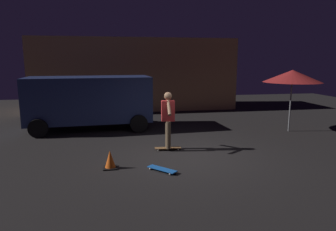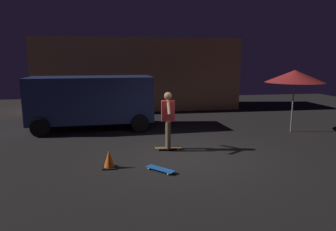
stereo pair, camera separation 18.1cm
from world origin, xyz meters
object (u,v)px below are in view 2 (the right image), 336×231
at_px(patio_umbrella, 295,76).
at_px(skateboard_spare, 160,169).
at_px(skater, 168,116).
at_px(parked_van, 91,99).
at_px(skateboard_ridden, 168,148).
at_px(traffic_cone, 109,160).

height_order(patio_umbrella, skateboard_spare, patio_umbrella).
bearing_deg(skater, parked_van, 126.78).
xyz_separation_m(skateboard_ridden, traffic_cone, (-1.69, -1.28, 0.16)).
xyz_separation_m(parked_van, skateboard_ridden, (2.48, -3.32, -1.11)).
bearing_deg(skateboard_spare, patio_umbrella, 31.57).
distance_m(skateboard_ridden, skateboard_spare, 1.78).
relative_size(skateboard_ridden, skater, 0.47).
bearing_deg(skateboard_spare, skateboard_ridden, 75.16).
distance_m(parked_van, skateboard_ridden, 4.29).
relative_size(parked_van, traffic_cone, 10.22).
bearing_deg(parked_van, patio_umbrella, -13.17).
xyz_separation_m(patio_umbrella, traffic_cone, (-6.62, -2.87, -1.86)).
relative_size(patio_umbrella, skateboard_spare, 3.27).
relative_size(skateboard_ridden, traffic_cone, 1.72).
distance_m(parked_van, patio_umbrella, 7.66).
bearing_deg(skater, traffic_cone, -142.75).
distance_m(parked_van, skateboard_spare, 5.54).
xyz_separation_m(patio_umbrella, skater, (-4.93, -1.58, -1.04)).
bearing_deg(parked_van, skateboard_spare, -68.13).
bearing_deg(traffic_cone, patio_umbrella, 23.44).
relative_size(patio_umbrella, skater, 1.38).
xyz_separation_m(patio_umbrella, skateboard_spare, (-5.38, -3.31, -2.02)).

